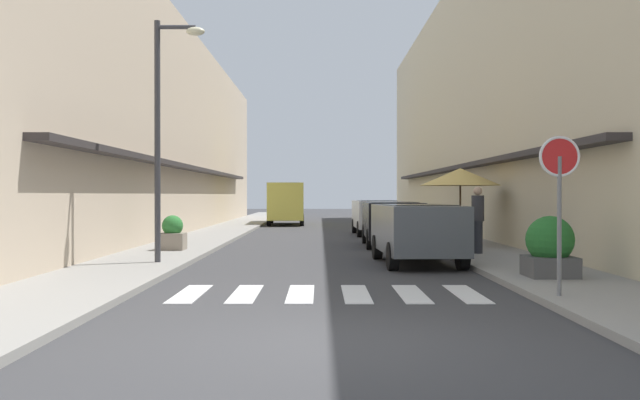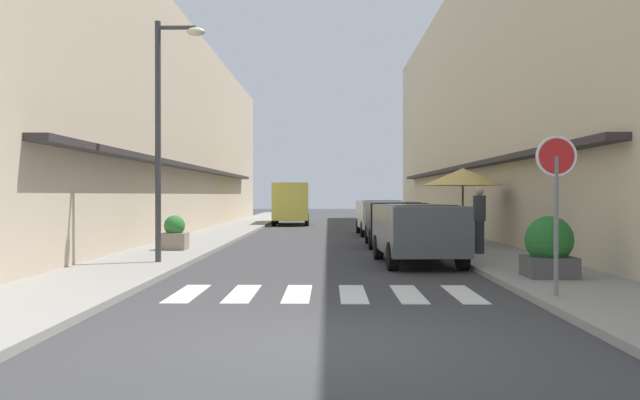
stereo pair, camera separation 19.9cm
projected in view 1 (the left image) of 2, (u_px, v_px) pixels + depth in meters
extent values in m
plane|color=#38383A|center=(327.00, 237.00, 27.73)|extent=(108.98, 108.98, 0.00)
cube|color=gray|center=(215.00, 236.00, 27.75)|extent=(2.43, 69.35, 0.12)
cube|color=gray|center=(438.00, 236.00, 27.71)|extent=(2.43, 69.35, 0.12)
cube|color=#C6B299|center=(133.00, 130.00, 29.21)|extent=(5.00, 46.58, 8.91)
cube|color=#332D2D|center=(198.00, 169.00, 29.21)|extent=(0.50, 32.61, 0.16)
cube|color=beige|center=(520.00, 103.00, 29.13)|extent=(5.00, 46.58, 11.21)
cube|color=#332D2D|center=(455.00, 169.00, 29.17)|extent=(0.50, 32.61, 0.16)
cube|color=silver|center=(193.00, 294.00, 11.84)|extent=(0.45, 2.20, 0.01)
cube|color=silver|center=(249.00, 294.00, 11.84)|extent=(0.45, 2.20, 0.01)
cube|color=silver|center=(304.00, 294.00, 11.84)|extent=(0.45, 2.20, 0.01)
cube|color=silver|center=(359.00, 294.00, 11.83)|extent=(0.45, 2.20, 0.01)
cube|color=silver|center=(414.00, 294.00, 11.83)|extent=(0.45, 2.20, 0.01)
cube|color=silver|center=(470.00, 294.00, 11.82)|extent=(0.45, 2.20, 0.01)
cube|color=#4C5156|center=(420.00, 228.00, 16.88)|extent=(1.93, 4.18, 1.13)
cube|color=black|center=(421.00, 216.00, 16.67)|extent=(1.57, 2.36, 0.56)
cylinder|color=black|center=(380.00, 247.00, 18.21)|extent=(0.25, 0.65, 0.64)
cylinder|color=black|center=(440.00, 247.00, 18.27)|extent=(0.25, 0.65, 0.64)
cylinder|color=black|center=(396.00, 256.00, 15.50)|extent=(0.25, 0.65, 0.64)
cylinder|color=black|center=(466.00, 256.00, 15.56)|extent=(0.25, 0.65, 0.64)
cube|color=black|center=(395.00, 220.00, 22.73)|extent=(1.81, 4.18, 1.13)
cube|color=black|center=(395.00, 210.00, 22.52)|extent=(1.50, 2.35, 0.56)
cylinder|color=black|center=(369.00, 234.00, 24.12)|extent=(0.23, 0.64, 0.64)
cylinder|color=black|center=(414.00, 234.00, 24.10)|extent=(0.23, 0.64, 0.64)
cylinder|color=black|center=(373.00, 239.00, 21.38)|extent=(0.23, 0.64, 0.64)
cylinder|color=black|center=(424.00, 239.00, 21.35)|extent=(0.23, 0.64, 0.64)
cube|color=silver|center=(379.00, 214.00, 29.20)|extent=(1.85, 4.38, 1.13)
cube|color=black|center=(379.00, 207.00, 28.98)|extent=(1.52, 2.46, 0.56)
cylinder|color=black|center=(358.00, 226.00, 30.62)|extent=(0.23, 0.64, 0.64)
cylinder|color=black|center=(393.00, 226.00, 30.65)|extent=(0.23, 0.64, 0.64)
cylinder|color=black|center=(363.00, 229.00, 27.76)|extent=(0.23, 0.64, 0.64)
cylinder|color=black|center=(402.00, 229.00, 27.79)|extent=(0.23, 0.64, 0.64)
cube|color=#D8CC4C|center=(289.00, 201.00, 39.16)|extent=(2.12, 5.46, 2.03)
cube|color=black|center=(289.00, 188.00, 38.89)|extent=(1.73, 3.07, 0.56)
cylinder|color=black|center=(275.00, 218.00, 40.93)|extent=(0.24, 0.65, 0.64)
cylinder|color=black|center=(305.00, 218.00, 40.97)|extent=(0.24, 0.65, 0.64)
cylinder|color=black|center=(272.00, 220.00, 37.36)|extent=(0.24, 0.65, 0.64)
cylinder|color=black|center=(305.00, 220.00, 37.41)|extent=(0.24, 0.65, 0.64)
cylinder|color=slate|center=(563.00, 226.00, 10.81)|extent=(0.07, 0.07, 2.19)
cylinder|color=red|center=(563.00, 156.00, 10.81)|extent=(0.64, 0.03, 0.64)
torus|color=white|center=(563.00, 156.00, 10.81)|extent=(0.65, 0.05, 0.65)
cylinder|color=#38383D|center=(161.00, 142.00, 16.24)|extent=(0.14, 0.14, 5.68)
cylinder|color=#38383D|center=(180.00, 27.00, 16.21)|extent=(0.90, 0.10, 0.10)
ellipsoid|color=beige|center=(199.00, 31.00, 16.21)|extent=(0.44, 0.28, 0.20)
cylinder|color=#262626|center=(463.00, 244.00, 21.77)|extent=(0.48, 0.48, 0.06)
cylinder|color=#4C3823|center=(463.00, 211.00, 21.76)|extent=(0.06, 0.06, 2.15)
cone|color=#D8B259|center=(463.00, 177.00, 21.75)|extent=(2.54, 2.54, 0.55)
cube|color=#4C4C4C|center=(553.00, 267.00, 13.31)|extent=(0.91, 0.91, 0.40)
sphere|color=#236628|center=(553.00, 240.00, 13.31)|extent=(0.92, 0.92, 0.92)
cube|color=gray|center=(176.00, 241.00, 19.85)|extent=(0.71, 0.71, 0.48)
sphere|color=#2D7533|center=(176.00, 226.00, 19.85)|extent=(0.60, 0.60, 0.60)
cylinder|color=#282B33|center=(481.00, 237.00, 18.62)|extent=(0.26, 0.26, 0.88)
cylinder|color=#333338|center=(481.00, 208.00, 18.61)|extent=(0.34, 0.34, 0.69)
sphere|color=tan|center=(481.00, 191.00, 18.61)|extent=(0.24, 0.24, 0.24)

